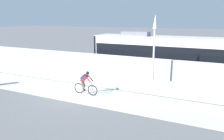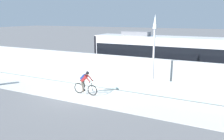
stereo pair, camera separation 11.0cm
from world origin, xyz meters
TOP-DOWN VIEW (x-y plane):
  - ground_plane at (0.00, 0.00)m, footprint 200.00×200.00m
  - bike_path_deck at (0.00, 0.00)m, footprint 32.00×3.20m
  - glass_parapet at (0.00, 1.85)m, footprint 32.00×0.05m
  - concrete_barrier_wall at (0.00, 3.65)m, footprint 32.00×0.36m
  - tram_rail_near at (0.00, 6.13)m, footprint 32.00×0.08m
  - tram_rail_far at (0.00, 7.57)m, footprint 32.00×0.08m
  - tram at (3.76, 6.85)m, footprint 11.06×2.54m
  - cyclist_on_bike at (0.74, -0.00)m, footprint 1.77×0.58m
  - lamp_post_antenna at (4.69, 2.15)m, footprint 0.28×0.28m

SIDE VIEW (x-z plane):
  - ground_plane at x=0.00m, z-range 0.00..0.00m
  - tram_rail_near at x=0.00m, z-range 0.00..0.01m
  - tram_rail_far at x=0.00m, z-range 0.00..0.01m
  - bike_path_deck at x=0.00m, z-range 0.00..0.01m
  - glass_parapet at x=0.00m, z-range 0.00..1.06m
  - cyclist_on_bike at x=0.74m, z-range -0.01..1.60m
  - concrete_barrier_wall at x=0.00m, z-range 0.00..2.10m
  - tram at x=3.76m, z-range -0.01..3.80m
  - lamp_post_antenna at x=4.69m, z-range 0.69..5.89m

